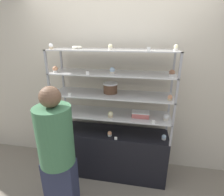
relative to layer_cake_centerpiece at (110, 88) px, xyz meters
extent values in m
plane|color=gray|center=(0.03, -0.04, -1.32)|extent=(20.00, 20.00, 0.00)
cube|color=beige|center=(0.03, 0.31, -0.02)|extent=(8.00, 0.05, 2.60)
cube|color=black|center=(0.03, -0.04, -0.97)|extent=(1.53, 0.42, 0.70)
cube|color=#99999E|center=(-0.72, 0.16, -0.48)|extent=(0.02, 0.02, 0.28)
cube|color=#99999E|center=(0.78, 0.16, -0.48)|extent=(0.02, 0.02, 0.28)
cube|color=#99999E|center=(-0.72, -0.24, -0.48)|extent=(0.02, 0.02, 0.28)
cube|color=#99999E|center=(0.78, -0.24, -0.48)|extent=(0.02, 0.02, 0.28)
cube|color=silver|center=(0.03, -0.04, -0.35)|extent=(1.53, 0.42, 0.01)
cube|color=#99999E|center=(-0.72, 0.16, -0.21)|extent=(0.02, 0.02, 0.28)
cube|color=#99999E|center=(0.78, 0.16, -0.21)|extent=(0.02, 0.02, 0.28)
cube|color=#99999E|center=(-0.72, -0.24, -0.21)|extent=(0.02, 0.02, 0.28)
cube|color=#99999E|center=(0.78, -0.24, -0.21)|extent=(0.02, 0.02, 0.28)
cube|color=silver|center=(0.03, -0.04, -0.07)|extent=(1.53, 0.42, 0.01)
cube|color=#99999E|center=(-0.72, 0.16, 0.07)|extent=(0.02, 0.02, 0.28)
cube|color=#99999E|center=(0.78, 0.16, 0.07)|extent=(0.02, 0.02, 0.28)
cube|color=#99999E|center=(-0.72, -0.24, 0.07)|extent=(0.02, 0.02, 0.28)
cube|color=#99999E|center=(0.78, -0.24, 0.07)|extent=(0.02, 0.02, 0.28)
cube|color=silver|center=(0.03, -0.04, 0.20)|extent=(1.53, 0.42, 0.01)
cube|color=#99999E|center=(-0.72, 0.16, 0.35)|extent=(0.02, 0.02, 0.28)
cube|color=#99999E|center=(0.78, 0.16, 0.35)|extent=(0.02, 0.02, 0.28)
cube|color=#99999E|center=(-0.72, -0.24, 0.35)|extent=(0.02, 0.02, 0.28)
cube|color=#99999E|center=(0.78, -0.24, 0.35)|extent=(0.02, 0.02, 0.28)
cube|color=silver|center=(0.03, -0.04, 0.48)|extent=(1.53, 0.42, 0.01)
cylinder|color=brown|center=(0.00, 0.00, -0.01)|extent=(0.18, 0.18, 0.12)
cylinder|color=white|center=(0.00, 0.00, 0.06)|extent=(0.19, 0.19, 0.02)
cube|color=#C66660|center=(0.41, -0.07, -0.32)|extent=(0.22, 0.12, 0.06)
cube|color=white|center=(0.41, -0.07, -0.28)|extent=(0.22, 0.13, 0.01)
cylinder|color=beige|center=(-0.69, -0.14, -0.61)|extent=(0.05, 0.05, 0.02)
sphere|color=#E5996B|center=(-0.69, -0.14, -0.58)|extent=(0.06, 0.06, 0.06)
cylinder|color=white|center=(0.02, -0.15, -0.61)|extent=(0.05, 0.05, 0.02)
sphere|color=#E5996B|center=(0.02, -0.15, -0.58)|extent=(0.06, 0.06, 0.06)
cylinder|color=white|center=(0.72, -0.11, -0.61)|extent=(0.05, 0.05, 0.02)
sphere|color=silver|center=(0.72, -0.11, -0.58)|extent=(0.06, 0.06, 0.06)
cube|color=white|center=(0.11, -0.23, -0.60)|extent=(0.04, 0.00, 0.04)
cylinder|color=beige|center=(-0.68, -0.11, -0.33)|extent=(0.06, 0.06, 0.03)
sphere|color=#8C5B42|center=(-0.68, -0.11, -0.30)|extent=(0.07, 0.07, 0.07)
cylinder|color=#CCB28C|center=(0.03, -0.15, -0.33)|extent=(0.06, 0.06, 0.03)
sphere|color=#F4EAB2|center=(0.03, -0.15, -0.30)|extent=(0.07, 0.07, 0.07)
cylinder|color=beige|center=(0.72, -0.11, -0.33)|extent=(0.06, 0.06, 0.03)
sphere|color=white|center=(0.72, -0.11, -0.30)|extent=(0.07, 0.07, 0.07)
cube|color=white|center=(0.56, -0.23, -0.32)|extent=(0.04, 0.00, 0.04)
cylinder|color=#CCB28C|center=(-0.68, -0.14, -0.06)|extent=(0.05, 0.05, 0.02)
sphere|color=silver|center=(-0.68, -0.14, -0.03)|extent=(0.05, 0.05, 0.05)
cylinder|color=#CCB28C|center=(0.73, -0.15, -0.06)|extent=(0.05, 0.05, 0.02)
sphere|color=#E5996B|center=(0.73, -0.15, -0.03)|extent=(0.05, 0.05, 0.05)
cube|color=white|center=(-0.47, -0.23, -0.05)|extent=(0.04, 0.00, 0.04)
cylinder|color=white|center=(-0.67, -0.14, 0.22)|extent=(0.06, 0.06, 0.03)
sphere|color=#E5996B|center=(-0.67, -0.14, 0.25)|extent=(0.06, 0.06, 0.06)
cylinder|color=beige|center=(0.04, -0.09, 0.22)|extent=(0.06, 0.06, 0.03)
sphere|color=silver|center=(0.04, -0.09, 0.25)|extent=(0.06, 0.06, 0.06)
cylinder|color=white|center=(0.72, -0.12, 0.22)|extent=(0.06, 0.06, 0.03)
sphere|color=#8C5B42|center=(0.72, -0.12, 0.25)|extent=(0.06, 0.06, 0.06)
cube|color=white|center=(-0.22, -0.23, 0.23)|extent=(0.04, 0.00, 0.04)
cylinder|color=#CCB28C|center=(-0.69, -0.15, 0.50)|extent=(0.04, 0.04, 0.03)
sphere|color=white|center=(-0.69, -0.15, 0.53)|extent=(0.05, 0.05, 0.05)
cylinder|color=beige|center=(0.03, -0.14, 0.50)|extent=(0.04, 0.04, 0.03)
sphere|color=#F4EAB2|center=(0.03, -0.14, 0.53)|extent=(0.05, 0.05, 0.05)
cylinder|color=beige|center=(0.74, -0.10, 0.50)|extent=(0.04, 0.04, 0.03)
sphere|color=#F4EAB2|center=(0.74, -0.10, 0.53)|extent=(0.05, 0.05, 0.05)
cube|color=white|center=(0.45, -0.23, 0.51)|extent=(0.04, 0.00, 0.04)
torus|color=#EFE5CC|center=(-0.42, -0.01, 0.50)|extent=(0.12, 0.12, 0.03)
cube|color=#282D47|center=(-0.41, -0.76, -0.96)|extent=(0.34, 0.19, 0.71)
cylinder|color=#3F724C|center=(-0.41, -0.76, -0.30)|extent=(0.36, 0.36, 0.62)
sphere|color=brown|center=(-0.41, -0.76, 0.11)|extent=(0.20, 0.20, 0.20)
camera|label=1|loc=(0.41, -2.13, 0.65)|focal=28.00mm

